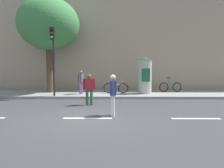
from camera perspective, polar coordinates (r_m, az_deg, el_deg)
ground_plane at (r=7.48m, az=-7.08°, el=-9.79°), size 80.00×80.00×0.00m
sidewalk_curb at (r=14.33m, az=-3.24°, el=-2.90°), size 36.00×4.00×0.15m
lane_markings at (r=7.48m, az=-7.08°, el=-9.76°), size 25.80×0.16×0.01m
building_backdrop at (r=19.51m, az=-2.24°, el=13.78°), size 36.00×5.00×10.25m
traffic_light at (r=13.09m, az=-16.66°, el=9.28°), size 0.24×0.45×4.28m
poster_column at (r=14.17m, az=9.43°, el=2.59°), size 1.05×1.05×2.58m
street_tree at (r=15.82m, az=-17.75°, el=16.00°), size 4.45×4.45×6.91m
pedestrian_near_pole at (r=7.67m, az=0.28°, el=-2.27°), size 0.26×0.62×1.61m
pedestrian_in_light_jacket at (r=10.13m, az=-6.60°, el=-0.81°), size 0.62×0.45×1.58m
pedestrian_in_red_top at (r=13.77m, az=-8.95°, el=1.06°), size 0.34×0.63×1.61m
bicycle_leaning at (r=14.14m, az=1.13°, el=-1.10°), size 1.77×0.12×1.09m
bicycle_upright at (r=15.67m, az=16.49°, el=-0.77°), size 1.76×0.33×1.09m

